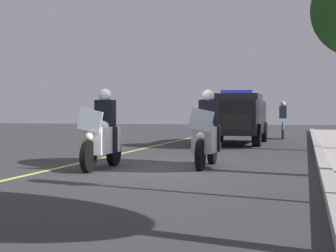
{
  "coord_description": "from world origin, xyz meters",
  "views": [
    {
      "loc": [
        11.28,
        3.02,
        1.23
      ],
      "look_at": [
        -0.69,
        0.0,
        0.9
      ],
      "focal_mm": 58.39,
      "sensor_mm": 36.0,
      "label": 1
    }
  ],
  "objects_px": {
    "police_motorcycle_lead_left": "(102,136)",
    "police_suv": "(236,116)",
    "police_motorcycle_lead_right": "(207,136)",
    "cyclist_background": "(283,120)"
  },
  "relations": [
    {
      "from": "police_motorcycle_lead_left",
      "to": "police_suv",
      "type": "distance_m",
      "value": 10.0
    },
    {
      "from": "police_motorcycle_lead_left",
      "to": "police_suv",
      "type": "xyz_separation_m",
      "value": [
        -9.86,
        1.66,
        0.37
      ]
    },
    {
      "from": "police_motorcycle_lead_right",
      "to": "cyclist_background",
      "type": "relative_size",
      "value": 1.22
    },
    {
      "from": "police_motorcycle_lead_left",
      "to": "cyclist_background",
      "type": "height_order",
      "value": "police_motorcycle_lead_left"
    },
    {
      "from": "police_motorcycle_lead_right",
      "to": "police_motorcycle_lead_left",
      "type": "bearing_deg",
      "value": -66.94
    },
    {
      "from": "police_motorcycle_lead_right",
      "to": "police_suv",
      "type": "height_order",
      "value": "police_suv"
    },
    {
      "from": "police_suv",
      "to": "cyclist_background",
      "type": "xyz_separation_m",
      "value": [
        -3.97,
        1.58,
        -0.22
      ]
    },
    {
      "from": "police_motorcycle_lead_left",
      "to": "cyclist_background",
      "type": "distance_m",
      "value": 14.2
    },
    {
      "from": "police_motorcycle_lead_left",
      "to": "police_motorcycle_lead_right",
      "type": "relative_size",
      "value": 1.0
    },
    {
      "from": "police_motorcycle_lead_left",
      "to": "police_suv",
      "type": "height_order",
      "value": "police_suv"
    }
  ]
}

